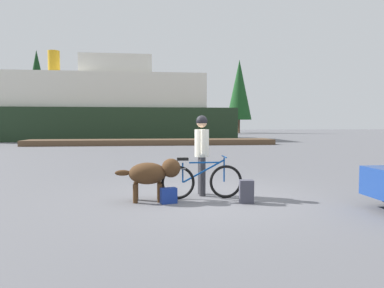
% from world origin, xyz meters
% --- Properties ---
extents(ground_plane, '(160.00, 160.00, 0.00)m').
position_xyz_m(ground_plane, '(0.00, 0.00, 0.00)').
color(ground_plane, slate).
extents(bicycle, '(1.75, 0.44, 0.91)m').
position_xyz_m(bicycle, '(-0.16, -0.01, 0.39)').
color(bicycle, black).
rests_on(bicycle, ground_plane).
extents(person_cyclist, '(0.32, 0.53, 1.79)m').
position_xyz_m(person_cyclist, '(-0.10, 0.38, 1.09)').
color(person_cyclist, '#333338').
rests_on(person_cyclist, ground_plane).
extents(dog, '(1.35, 0.53, 0.88)m').
position_xyz_m(dog, '(-1.20, -0.11, 0.58)').
color(dog, '#472D19').
rests_on(dog, ground_plane).
extents(backpack, '(0.30, 0.23, 0.47)m').
position_xyz_m(backpack, '(0.68, -0.51, 0.23)').
color(backpack, '#3F3F4C').
rests_on(backpack, ground_plane).
extents(handbag_pannier, '(0.35, 0.25, 0.31)m').
position_xyz_m(handbag_pannier, '(-0.89, -0.36, 0.16)').
color(handbag_pannier, navy).
rests_on(handbag_pannier, ground_plane).
extents(dock_pier, '(18.37, 2.58, 0.40)m').
position_xyz_m(dock_pier, '(-1.11, 19.24, 0.20)').
color(dock_pier, brown).
rests_on(dock_pier, ground_plane).
extents(ferry_boat, '(27.77, 8.96, 8.63)m').
position_xyz_m(ferry_boat, '(-7.02, 28.52, 3.02)').
color(ferry_boat, '#1E331E').
rests_on(ferry_boat, ground_plane).
extents(pine_tree_far_left, '(3.67, 3.67, 12.75)m').
position_xyz_m(pine_tree_far_left, '(-18.31, 49.10, 8.01)').
color(pine_tree_far_left, '#4C331E').
rests_on(pine_tree_far_left, ground_plane).
extents(pine_tree_center, '(4.17, 4.17, 9.06)m').
position_xyz_m(pine_tree_center, '(4.60, 48.39, 5.98)').
color(pine_tree_center, '#4C331E').
rests_on(pine_tree_center, ground_plane).
extents(pine_tree_far_right, '(4.11, 4.11, 12.07)m').
position_xyz_m(pine_tree_far_right, '(13.46, 49.78, 7.13)').
color(pine_tree_far_right, '#4C331E').
rests_on(pine_tree_far_right, ground_plane).
extents(pine_tree_mid_back, '(3.64, 3.64, 9.31)m').
position_xyz_m(pine_tree_mid_back, '(1.72, 55.39, 6.09)').
color(pine_tree_mid_back, '#4C331E').
rests_on(pine_tree_mid_back, ground_plane).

